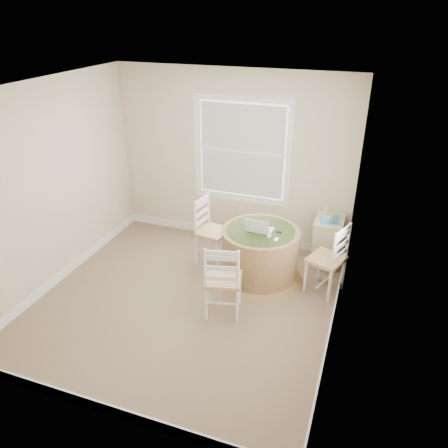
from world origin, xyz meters
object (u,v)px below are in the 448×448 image
(chair_near, at_px, (223,279))
(corner_chest, at_px, (327,241))
(laptop, at_px, (259,229))
(round_table, at_px, (260,252))
(chair_right, at_px, (326,259))
(chair_left, at_px, (213,231))

(chair_near, height_order, corner_chest, chair_near)
(laptop, bearing_deg, round_table, -108.81)
(round_table, distance_m, chair_right, 0.87)
(chair_left, height_order, laptop, chair_left)
(chair_near, bearing_deg, chair_right, -155.00)
(chair_left, height_order, chair_near, same)
(round_table, relative_size, chair_left, 1.27)
(chair_near, bearing_deg, round_table, -117.59)
(chair_near, xyz_separation_m, corner_chest, (1.00, 1.58, -0.13))
(chair_near, relative_size, corner_chest, 1.38)
(chair_left, bearing_deg, round_table, -97.66)
(chair_near, relative_size, chair_right, 1.00)
(chair_right, height_order, laptop, chair_right)
(chair_right, xyz_separation_m, corner_chest, (-0.07, 0.71, -0.13))
(corner_chest, bearing_deg, chair_right, -84.00)
(chair_right, bearing_deg, round_table, -68.44)
(round_table, xyz_separation_m, chair_near, (-0.21, -0.86, 0.08))
(chair_left, bearing_deg, corner_chest, -63.48)
(round_table, height_order, chair_left, chair_left)
(round_table, bearing_deg, chair_near, -97.36)
(chair_left, relative_size, chair_right, 1.00)
(chair_near, bearing_deg, chair_left, -77.20)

